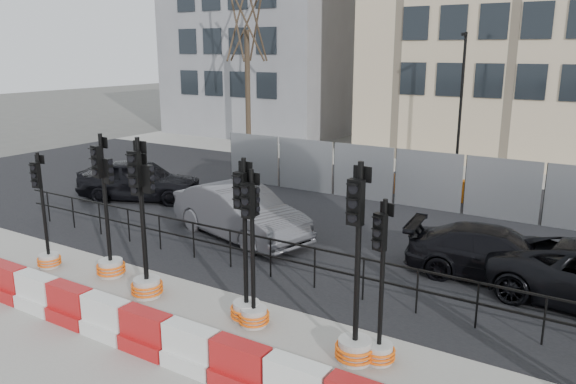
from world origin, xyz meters
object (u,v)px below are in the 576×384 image
Objects in this scene: traffic_signal_h at (379,331)px; car_c at (498,255)px; traffic_signal_d at (145,261)px; traffic_signal_a at (47,245)px; car_a at (140,180)px.

traffic_signal_h is 0.67× the size of car_c.
traffic_signal_d is 5.39m from traffic_signal_h.
traffic_signal_h is at bearing -3.88° from traffic_signal_d.
traffic_signal_d reaches higher than traffic_signal_a.
traffic_signal_d is 8.11m from car_c.
traffic_signal_a is 10.95m from car_c.
car_a is 12.61m from car_c.
car_a is at bearing 170.10° from traffic_signal_h.
traffic_signal_a reaches higher than car_a.
traffic_signal_d is 1.20× the size of traffic_signal_h.
traffic_signal_h is 4.99m from car_c.
traffic_signal_d is at bearing 123.18° from car_c.
traffic_signal_a is 0.82× the size of traffic_signal_d.
traffic_signal_h is at bearing 163.48° from car_c.
traffic_signal_a is 0.62× the size of car_a.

